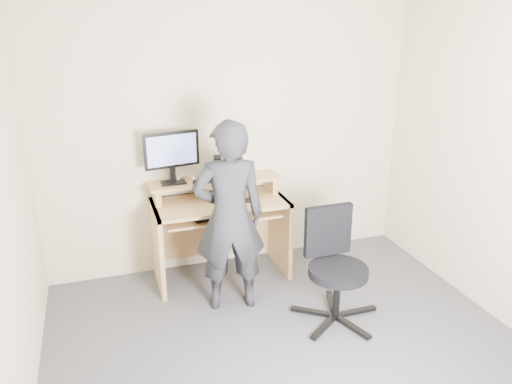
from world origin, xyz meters
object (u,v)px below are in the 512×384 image
monitor (172,153)px  office_chair (334,262)px  desk (218,219)px  person (229,217)px

monitor → office_chair: bearing=-54.7°
desk → monitor: 0.75m
person → monitor: bearing=-56.4°
desk → person: person is taller
desk → monitor: size_ratio=2.43×
desk → monitor: (-0.38, 0.07, 0.64)m
office_chair → person: 0.91m
monitor → person: person is taller
desk → monitor: bearing=169.6°
monitor → person: (0.33, -0.66, -0.39)m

